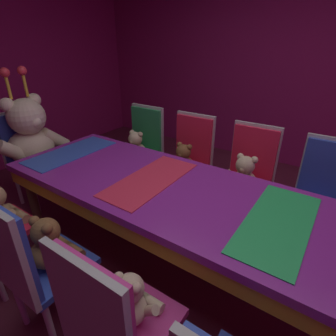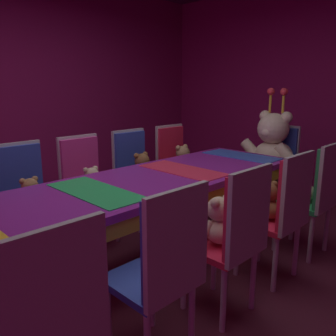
{
  "view_description": "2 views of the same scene",
  "coord_description": "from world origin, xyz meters",
  "px_view_note": "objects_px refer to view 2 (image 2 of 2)",
  "views": [
    {
      "loc": [
        -1.3,
        -0.6,
        1.64
      ],
      "look_at": [
        0.2,
        0.42,
        0.75
      ],
      "focal_mm": 28.69,
      "sensor_mm": 36.0,
      "label": 1
    },
    {
      "loc": [
        1.98,
        -1.71,
        1.45
      ],
      "look_at": [
        -0.19,
        0.45,
        0.73
      ],
      "focal_mm": 38.17,
      "sensor_mm": 36.0,
      "label": 2
    }
  ],
  "objects_px": {
    "chair_left_2": "(84,178)",
    "chair_left_3": "(133,167)",
    "teddy_left_2": "(92,183)",
    "teddy_right_2": "(217,223)",
    "teddy_left_1": "(31,196)",
    "chair_left_4": "(174,159)",
    "teddy_right_0": "(33,308)",
    "teddy_right_4": "(302,187)",
    "chair_right_3": "(285,206)",
    "teddy_right_3": "(267,203)",
    "chair_left_1": "(23,190)",
    "chair_right_1": "(166,261)",
    "chair_right_2": "(237,229)",
    "throne_chair": "(278,159)",
    "chair_right_4": "(319,189)",
    "king_teddy_bear": "(272,147)",
    "teddy_left_3": "(143,170)",
    "chair_right_0": "(50,318)",
    "banquet_table": "(144,190)",
    "teddy_left_4": "(183,161)"
  },
  "relations": [
    {
      "from": "chair_left_2",
      "to": "chair_left_3",
      "type": "distance_m",
      "value": 0.61
    },
    {
      "from": "teddy_left_2",
      "to": "teddy_right_2",
      "type": "xyz_separation_m",
      "value": [
        1.42,
        -0.0,
        0.02
      ]
    },
    {
      "from": "teddy_left_1",
      "to": "teddy_right_2",
      "type": "bearing_deg",
      "value": 21.74
    },
    {
      "from": "teddy_left_1",
      "to": "chair_left_3",
      "type": "bearing_deg",
      "value": 97.16
    },
    {
      "from": "chair_left_4",
      "to": "teddy_right_0",
      "type": "bearing_deg",
      "value": -57.22
    },
    {
      "from": "chair_left_3",
      "to": "teddy_right_4",
      "type": "height_order",
      "value": "chair_left_3"
    },
    {
      "from": "chair_right_3",
      "to": "teddy_right_4",
      "type": "xyz_separation_m",
      "value": [
        -0.15,
        0.59,
        -0.01
      ]
    },
    {
      "from": "teddy_right_3",
      "to": "chair_left_4",
      "type": "bearing_deg",
      "value": -21.22
    },
    {
      "from": "chair_left_1",
      "to": "chair_right_1",
      "type": "xyz_separation_m",
      "value": [
        1.69,
        -0.02,
        0.0
      ]
    },
    {
      "from": "chair_right_2",
      "to": "throne_chair",
      "type": "height_order",
      "value": "same"
    },
    {
      "from": "throne_chair",
      "to": "chair_left_3",
      "type": "bearing_deg",
      "value": -30.3
    },
    {
      "from": "teddy_right_4",
      "to": "chair_left_2",
      "type": "bearing_deg",
      "value": 37.46
    },
    {
      "from": "teddy_right_0",
      "to": "chair_left_3",
      "type": "bearing_deg",
      "value": -49.23
    },
    {
      "from": "teddy_left_2",
      "to": "teddy_right_2",
      "type": "bearing_deg",
      "value": -0.13
    },
    {
      "from": "teddy_right_0",
      "to": "chair_right_4",
      "type": "bearing_deg",
      "value": -93.63
    },
    {
      "from": "king_teddy_bear",
      "to": "teddy_left_3",
      "type": "bearing_deg",
      "value": -28.8
    },
    {
      "from": "chair_right_0",
      "to": "chair_left_3",
      "type": "bearing_deg",
      "value": -46.74
    },
    {
      "from": "chair_left_3",
      "to": "chair_left_4",
      "type": "relative_size",
      "value": 1.0
    },
    {
      "from": "chair_right_0",
      "to": "teddy_right_4",
      "type": "height_order",
      "value": "chair_right_0"
    },
    {
      "from": "banquet_table",
      "to": "teddy_left_4",
      "type": "bearing_deg",
      "value": 120.35
    },
    {
      "from": "teddy_right_4",
      "to": "chair_right_3",
      "type": "bearing_deg",
      "value": 104.09
    },
    {
      "from": "teddy_left_1",
      "to": "throne_chair",
      "type": "height_order",
      "value": "throne_chair"
    },
    {
      "from": "teddy_left_3",
      "to": "king_teddy_bear",
      "type": "relative_size",
      "value": 0.35
    },
    {
      "from": "chair_right_4",
      "to": "king_teddy_bear",
      "type": "relative_size",
      "value": 1.04
    },
    {
      "from": "chair_right_0",
      "to": "teddy_right_2",
      "type": "height_order",
      "value": "chair_right_0"
    },
    {
      "from": "teddy_left_1",
      "to": "chair_right_3",
      "type": "height_order",
      "value": "chair_right_3"
    },
    {
      "from": "chair_right_0",
      "to": "teddy_left_1",
      "type": "bearing_deg",
      "value": -22.13
    },
    {
      "from": "chair_left_3",
      "to": "teddy_right_3",
      "type": "distance_m",
      "value": 1.57
    },
    {
      "from": "chair_left_4",
      "to": "teddy_right_2",
      "type": "relative_size",
      "value": 2.95
    },
    {
      "from": "teddy_left_1",
      "to": "chair_right_0",
      "type": "relative_size",
      "value": 0.29
    },
    {
      "from": "chair_left_1",
      "to": "chair_right_2",
      "type": "bearing_deg",
      "value": 18.33
    },
    {
      "from": "banquet_table",
      "to": "teddy_left_2",
      "type": "distance_m",
      "value": 0.71
    },
    {
      "from": "teddy_left_1",
      "to": "throne_chair",
      "type": "bearing_deg",
      "value": 74.93
    },
    {
      "from": "teddy_right_0",
      "to": "chair_right_4",
      "type": "distance_m",
      "value": 2.4
    },
    {
      "from": "chair_right_0",
      "to": "throne_chair",
      "type": "bearing_deg",
      "value": -75.63
    },
    {
      "from": "chair_left_3",
      "to": "banquet_table",
      "type": "bearing_deg",
      "value": -35.1
    },
    {
      "from": "king_teddy_bear",
      "to": "chair_right_2",
      "type": "bearing_deg",
      "value": 24.09
    },
    {
      "from": "chair_left_3",
      "to": "chair_right_2",
      "type": "xyz_separation_m",
      "value": [
        1.71,
        -0.61,
        0.0
      ]
    },
    {
      "from": "teddy_left_4",
      "to": "chair_right_3",
      "type": "bearing_deg",
      "value": -21.24
    },
    {
      "from": "teddy_left_1",
      "to": "teddy_right_0",
      "type": "relative_size",
      "value": 1.04
    },
    {
      "from": "teddy_left_1",
      "to": "king_teddy_bear",
      "type": "bearing_deg",
      "value": 73.94
    },
    {
      "from": "teddy_left_2",
      "to": "chair_right_4",
      "type": "bearing_deg",
      "value": 37.42
    },
    {
      "from": "chair_left_4",
      "to": "teddy_right_2",
      "type": "height_order",
      "value": "chair_left_4"
    },
    {
      "from": "throne_chair",
      "to": "chair_right_2",
      "type": "bearing_deg",
      "value": 22.29
    },
    {
      "from": "banquet_table",
      "to": "teddy_right_3",
      "type": "distance_m",
      "value": 0.93
    },
    {
      "from": "chair_left_2",
      "to": "king_teddy_bear",
      "type": "bearing_deg",
      "value": 65.91
    },
    {
      "from": "teddy_left_2",
      "to": "chair_right_1",
      "type": "xyz_separation_m",
      "value": [
        1.54,
        -0.58,
        0.02
      ]
    },
    {
      "from": "teddy_left_4",
      "to": "chair_right_2",
      "type": "bearing_deg",
      "value": -37.82
    },
    {
      "from": "banquet_table",
      "to": "chair_right_3",
      "type": "relative_size",
      "value": 3.11
    },
    {
      "from": "chair_left_4",
      "to": "king_teddy_bear",
      "type": "bearing_deg",
      "value": 39.35
    }
  ]
}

